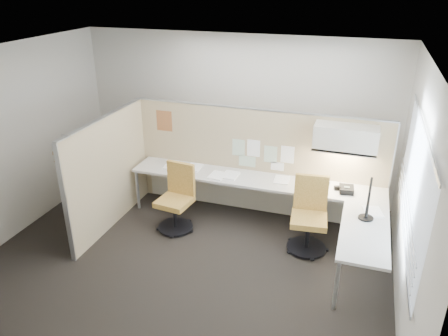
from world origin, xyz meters
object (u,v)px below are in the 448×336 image
(desk, at_px, (273,193))
(phone, at_px, (346,190))
(chair_right, at_px, (309,217))
(monitor, at_px, (369,199))
(chair_left, at_px, (177,200))

(desk, bearing_deg, phone, 5.39)
(chair_right, height_order, phone, chair_right)
(monitor, distance_m, phone, 0.78)
(chair_left, relative_size, chair_right, 0.96)
(desk, xyz_separation_m, monitor, (1.37, -0.58, 0.41))
(chair_left, height_order, phone, chair_left)
(desk, xyz_separation_m, chair_left, (-1.40, -0.45, -0.12))
(phone, bearing_deg, desk, 178.40)
(chair_left, relative_size, phone, 4.50)
(desk, height_order, chair_right, chair_right)
(chair_left, xyz_separation_m, monitor, (2.77, -0.13, 0.54))
(monitor, height_order, phone, monitor)
(desk, bearing_deg, monitor, -23.09)
(desk, relative_size, chair_left, 3.88)
(chair_right, xyz_separation_m, monitor, (0.75, -0.21, 0.52))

